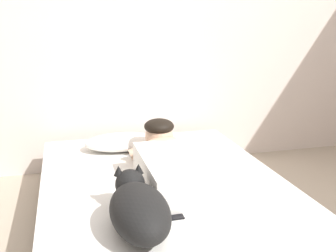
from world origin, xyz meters
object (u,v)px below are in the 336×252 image
Objects in this scene: person_lying at (174,161)px; cell_phone at (174,212)px; pillow at (121,142)px; dog at (138,208)px; coffee_cup at (161,153)px; bed at (165,206)px.

person_lying reaches higher than cell_phone.
cell_phone is (0.10, -1.04, -0.05)m from pillow.
pillow reaches higher than cell_phone.
dog is 0.94m from coffee_cup.
bed is 3.83× the size of pillow.
pillow reaches higher than coffee_cup.
coffee_cup is 0.80m from cell_phone.
person_lying is 0.46m from cell_phone.
bed is 0.71m from pillow.
cell_phone is (-0.12, -0.43, -0.10)m from person_lying.
bed is 14.24× the size of cell_phone.
coffee_cup is (0.08, 0.40, 0.19)m from bed.
pillow reaches higher than bed.
dog is at bearing -94.57° from pillow.
dog is (-0.09, -1.13, 0.05)m from pillow.
pillow is 0.65m from person_lying.
bed is 0.41m from cell_phone.
coffee_cup is 0.89× the size of cell_phone.
coffee_cup is at bearing 70.06° from dog.
pillow is at bearing 95.61° from cell_phone.
coffee_cup is (0.01, 0.35, -0.07)m from person_lying.
cell_phone is at bearing 26.81° from dog.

